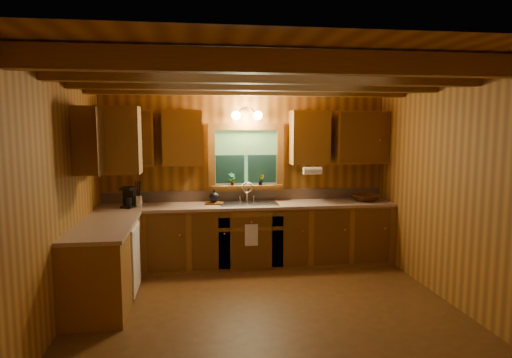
{
  "coord_description": "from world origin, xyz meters",
  "views": [
    {
      "loc": [
        -0.75,
        -4.61,
        1.99
      ],
      "look_at": [
        0.0,
        0.8,
        1.35
      ],
      "focal_mm": 30.97,
      "sensor_mm": 36.0,
      "label": 1
    }
  ],
  "objects_px": {
    "coffee_maker": "(129,197)",
    "wicker_basket": "(365,198)",
    "sink": "(248,207)",
    "cutting_board": "(214,203)"
  },
  "relations": [
    {
      "from": "coffee_maker",
      "to": "cutting_board",
      "type": "xyz_separation_m",
      "value": [
        1.17,
        0.09,
        -0.13
      ]
    },
    {
      "from": "coffee_maker",
      "to": "wicker_basket",
      "type": "xyz_separation_m",
      "value": [
        3.41,
        0.05,
        -0.09
      ]
    },
    {
      "from": "cutting_board",
      "to": "sink",
      "type": "bearing_deg",
      "value": 3.73
    },
    {
      "from": "coffee_maker",
      "to": "cutting_board",
      "type": "bearing_deg",
      "value": 27.08
    },
    {
      "from": "sink",
      "to": "cutting_board",
      "type": "height_order",
      "value": "sink"
    },
    {
      "from": "coffee_maker",
      "to": "wicker_basket",
      "type": "bearing_deg",
      "value": 23.39
    },
    {
      "from": "cutting_board",
      "to": "wicker_basket",
      "type": "distance_m",
      "value": 2.24
    },
    {
      "from": "coffee_maker",
      "to": "cutting_board",
      "type": "distance_m",
      "value": 1.18
    },
    {
      "from": "coffee_maker",
      "to": "sink",
      "type": "bearing_deg",
      "value": 24.64
    },
    {
      "from": "coffee_maker",
      "to": "wicker_basket",
      "type": "distance_m",
      "value": 3.41
    }
  ]
}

